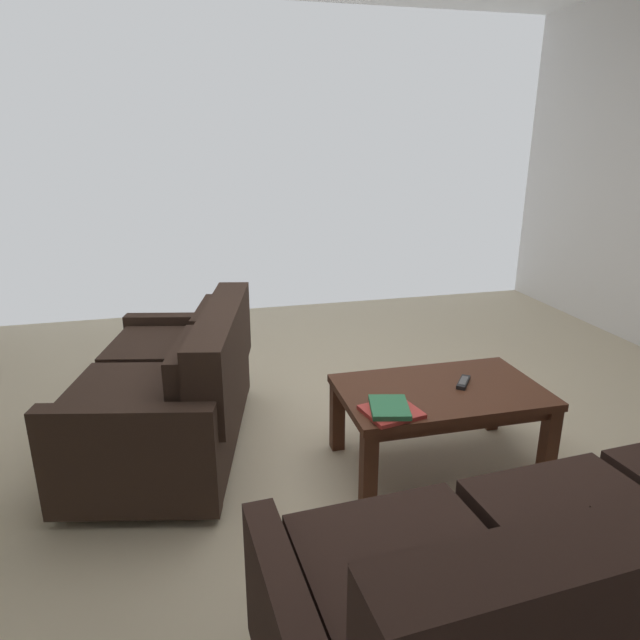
{
  "coord_description": "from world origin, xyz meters",
  "views": [
    {
      "loc": [
        0.82,
        2.57,
        1.65
      ],
      "look_at": [
        0.3,
        0.47,
        0.94
      ],
      "focal_mm": 31.33,
      "sensor_mm": 36.0,
      "label": 1
    }
  ],
  "objects_px": {
    "book_stack": "(390,410)",
    "tv_remote": "(463,382)",
    "sofa_main": "(619,588)",
    "loveseat_near": "(175,390)",
    "coffee_table": "(440,400)"
  },
  "relations": [
    {
      "from": "coffee_table",
      "to": "sofa_main",
      "type": "bearing_deg",
      "value": 88.87
    },
    {
      "from": "coffee_table",
      "to": "tv_remote",
      "type": "height_order",
      "value": "tv_remote"
    },
    {
      "from": "loveseat_near",
      "to": "book_stack",
      "type": "bearing_deg",
      "value": 145.19
    },
    {
      "from": "loveseat_near",
      "to": "book_stack",
      "type": "distance_m",
      "value": 1.19
    },
    {
      "from": "book_stack",
      "to": "tv_remote",
      "type": "xyz_separation_m",
      "value": [
        -0.48,
        -0.22,
        -0.01
      ]
    },
    {
      "from": "sofa_main",
      "to": "coffee_table",
      "type": "height_order",
      "value": "sofa_main"
    },
    {
      "from": "sofa_main",
      "to": "loveseat_near",
      "type": "relative_size",
      "value": 1.42
    },
    {
      "from": "book_stack",
      "to": "tv_remote",
      "type": "relative_size",
      "value": 1.85
    },
    {
      "from": "coffee_table",
      "to": "book_stack",
      "type": "xyz_separation_m",
      "value": [
        0.35,
        0.19,
        0.09
      ]
    },
    {
      "from": "sofa_main",
      "to": "coffee_table",
      "type": "bearing_deg",
      "value": -91.13
    },
    {
      "from": "loveseat_near",
      "to": "sofa_main",
      "type": "bearing_deg",
      "value": 126.36
    },
    {
      "from": "sofa_main",
      "to": "book_stack",
      "type": "relative_size",
      "value": 7.57
    },
    {
      "from": "book_stack",
      "to": "coffee_table",
      "type": "bearing_deg",
      "value": -150.91
    },
    {
      "from": "sofa_main",
      "to": "book_stack",
      "type": "height_order",
      "value": "sofa_main"
    },
    {
      "from": "book_stack",
      "to": "sofa_main",
      "type": "bearing_deg",
      "value": 106.59
    }
  ]
}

